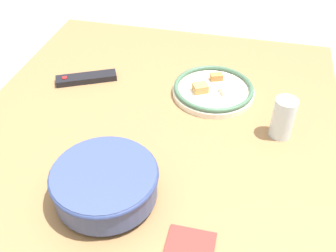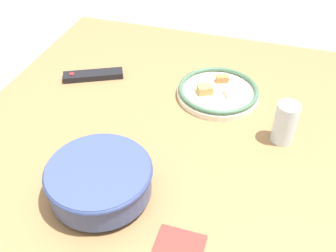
{
  "view_description": "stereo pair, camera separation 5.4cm",
  "coord_description": "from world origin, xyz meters",
  "px_view_note": "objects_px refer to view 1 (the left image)",
  "views": [
    {
      "loc": [
        -0.69,
        -0.23,
        1.47
      ],
      "look_at": [
        0.08,
        -0.05,
        0.8
      ],
      "focal_mm": 42.0,
      "sensor_mm": 36.0,
      "label": 1
    },
    {
      "loc": [
        -0.67,
        -0.28,
        1.47
      ],
      "look_at": [
        0.08,
        -0.05,
        0.8
      ],
      "focal_mm": 42.0,
      "sensor_mm": 36.0,
      "label": 2
    }
  ],
  "objects_px": {
    "food_plate": "(213,90)",
    "drinking_glass": "(283,118)",
    "tv_remote": "(86,78)",
    "noodle_bowl": "(105,183)"
  },
  "relations": [
    {
      "from": "food_plate",
      "to": "drinking_glass",
      "type": "xyz_separation_m",
      "value": [
        -0.15,
        -0.21,
        0.04
      ]
    },
    {
      "from": "noodle_bowl",
      "to": "drinking_glass",
      "type": "height_order",
      "value": "drinking_glass"
    },
    {
      "from": "noodle_bowl",
      "to": "drinking_glass",
      "type": "xyz_separation_m",
      "value": [
        0.32,
        -0.38,
        0.01
      ]
    },
    {
      "from": "tv_remote",
      "to": "noodle_bowl",
      "type": "bearing_deg",
      "value": -178.17
    },
    {
      "from": "food_plate",
      "to": "drinking_glass",
      "type": "bearing_deg",
      "value": -125.64
    },
    {
      "from": "noodle_bowl",
      "to": "drinking_glass",
      "type": "distance_m",
      "value": 0.5
    },
    {
      "from": "noodle_bowl",
      "to": "drinking_glass",
      "type": "relative_size",
      "value": 2.09
    },
    {
      "from": "food_plate",
      "to": "noodle_bowl",
      "type": "bearing_deg",
      "value": 158.99
    },
    {
      "from": "tv_remote",
      "to": "drinking_glass",
      "type": "distance_m",
      "value": 0.63
    },
    {
      "from": "noodle_bowl",
      "to": "tv_remote",
      "type": "height_order",
      "value": "noodle_bowl"
    }
  ]
}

